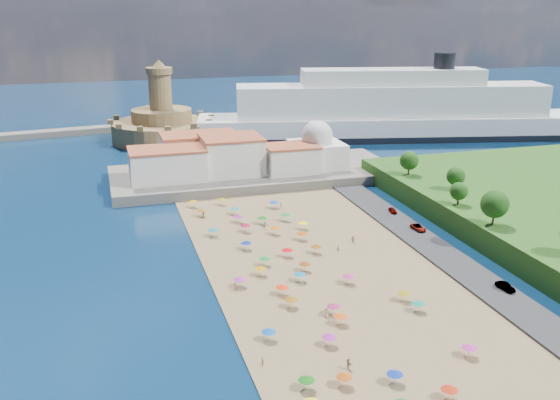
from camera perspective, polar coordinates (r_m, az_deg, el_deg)
name	(u,v)px	position (r m, az deg, el deg)	size (l,w,h in m)	color
ground	(296,273)	(130.61, 1.44, -6.70)	(700.00, 700.00, 0.00)	#071938
terrace	(255,174)	(198.95, -2.27, 2.39)	(90.00, 36.00, 3.00)	#59544C
jetty	(172,155)	(228.66, -9.82, 4.09)	(18.00, 70.00, 2.40)	#59544C
waterfront_buildings	(214,157)	(195.29, -6.06, 3.94)	(57.00, 29.00, 11.00)	silver
domed_building	(317,148)	(200.97, 3.40, 4.73)	(16.00, 16.00, 15.00)	silver
fortress	(162,125)	(256.71, -10.72, 6.77)	(40.00, 40.00, 32.40)	olive
cruise_ship	(391,114)	(261.48, 10.09, 7.79)	(159.16, 56.67, 34.50)	black
beach_parasols	(307,286)	(120.19, 2.53, -7.85)	(32.56, 115.56, 2.20)	gray
beachgoers	(303,279)	(125.16, 2.16, -7.27)	(36.44, 97.78, 1.90)	tan
parked_cars	(462,257)	(140.31, 16.33, -5.06)	(2.41, 76.98, 1.39)	gray
hillside_trees	(520,214)	(144.15, 21.13, -1.22)	(12.30, 106.74, 8.08)	#382314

